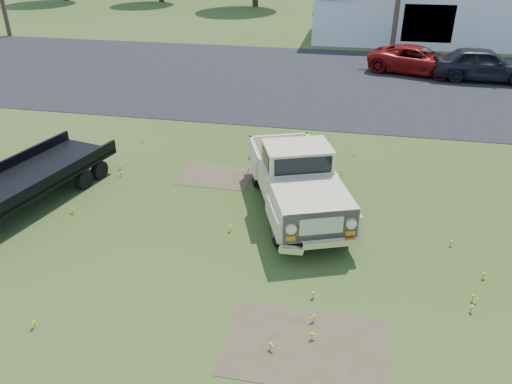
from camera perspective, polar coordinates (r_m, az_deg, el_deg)
ground at (r=12.13m, az=0.12°, el=-6.24°), size 140.00×140.00×0.00m
asphalt_lot at (r=25.82m, az=6.77°, el=12.60°), size 90.00×14.00×0.02m
dirt_patch_a at (r=9.68m, az=5.63°, el=-17.12°), size 3.00×2.00×0.01m
dirt_patch_b at (r=15.48m, az=-4.63°, el=1.81°), size 2.20×1.60×0.01m
commercial_building at (r=37.33m, az=18.57°, el=19.54°), size 14.20×8.20×4.15m
vintage_pickup_truck at (r=13.26m, az=4.65°, el=1.59°), size 3.71×5.57×1.89m
flatbed_trailer at (r=15.06m, az=-24.86°, el=1.70°), size 3.18×6.14×1.60m
red_pickup at (r=27.98m, az=17.93°, el=14.14°), size 5.37×3.59×1.37m
dark_sedan at (r=27.70m, az=24.48°, el=13.13°), size 4.75×2.01×1.60m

